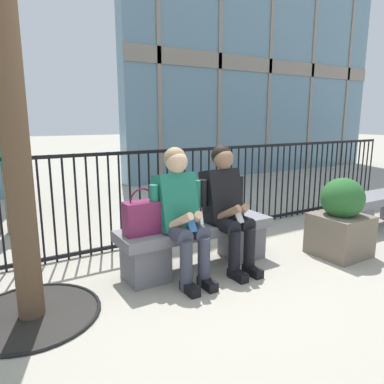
# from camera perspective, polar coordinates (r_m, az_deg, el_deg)

# --- Properties ---
(ground_plane) EXTENTS (60.00, 60.00, 0.00)m
(ground_plane) POSITION_cam_1_polar(r_m,az_deg,el_deg) (3.67, 0.82, -11.81)
(ground_plane) COLOR #A8A091
(stone_bench) EXTENTS (1.60, 0.44, 0.45)m
(stone_bench) POSITION_cam_1_polar(r_m,az_deg,el_deg) (3.58, 0.84, -7.82)
(stone_bench) COLOR slate
(stone_bench) RESTS_ON ground
(seated_person_with_phone) EXTENTS (0.52, 0.66, 1.21)m
(seated_person_with_phone) POSITION_cam_1_polar(r_m,az_deg,el_deg) (3.23, -1.82, -2.91)
(seated_person_with_phone) COLOR #383D4C
(seated_person_with_phone) RESTS_ON ground
(seated_person_companion) EXTENTS (0.52, 0.66, 1.21)m
(seated_person_companion) POSITION_cam_1_polar(r_m,az_deg,el_deg) (3.51, 5.55, -1.80)
(seated_person_companion) COLOR black
(seated_person_companion) RESTS_ON ground
(handbag_on_bench) EXTENTS (0.33, 0.17, 0.42)m
(handbag_on_bench) POSITION_cam_1_polar(r_m,az_deg,el_deg) (3.21, -7.89, -3.95)
(handbag_on_bench) COLOR #7A234C
(handbag_on_bench) RESTS_ON stone_bench
(plaza_railing) EXTENTS (8.28, 0.04, 1.11)m
(plaza_railing) POSITION_cam_1_polar(r_m,az_deg,el_deg) (4.22, -5.35, -0.72)
(plaza_railing) COLOR black
(plaza_railing) RESTS_ON ground
(stone_bench_far) EXTENTS (1.60, 0.44, 0.45)m
(stone_bench_far) POSITION_cam_1_polar(r_m,az_deg,el_deg) (5.56, 27.55, -2.09)
(stone_bench_far) COLOR slate
(stone_bench_far) RESTS_ON ground
(planter) EXTENTS (0.53, 0.53, 0.85)m
(planter) POSITION_cam_1_polar(r_m,az_deg,el_deg) (4.17, 22.63, -4.13)
(planter) COLOR #726656
(planter) RESTS_ON ground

